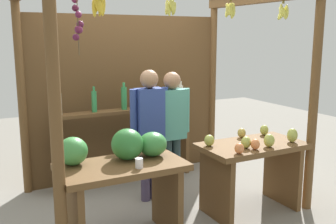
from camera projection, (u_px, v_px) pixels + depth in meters
name	position (u px, v px, depth m)	size (l,w,h in m)	color
ground_plane	(160.00, 199.00, 4.76)	(12.00, 12.00, 0.00)	gray
market_stall	(144.00, 77.00, 4.87)	(2.90, 2.09, 2.47)	brown
fruit_counter_left	(121.00, 171.00, 3.68)	(1.18, 0.69, 1.08)	brown
fruit_counter_right	(252.00, 161.00, 4.34)	(1.17, 0.64, 0.94)	brown
bottle_shelf_unit	(126.00, 125.00, 5.19)	(1.85, 0.22, 1.35)	brown
vendor_man	(150.00, 124.00, 4.58)	(0.48, 0.21, 1.57)	#473D5A
vendor_woman	(172.00, 123.00, 4.76)	(0.48, 0.21, 1.53)	#273C3F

